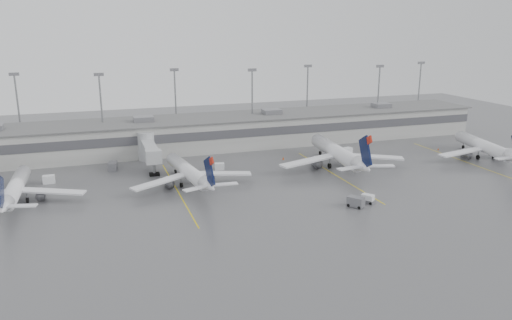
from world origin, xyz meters
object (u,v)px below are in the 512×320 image
object	(u,v)px
jet_mid_left	(189,172)
jet_mid_right	(338,153)
jet_far_right	(486,147)
baggage_tug	(368,200)
jet_far_left	(15,188)

from	to	relation	value
jet_mid_left	jet_mid_right	size ratio (longest dim) A/B	0.85
jet_far_right	jet_mid_right	bearing A→B (deg)	-175.10
jet_mid_left	jet_mid_right	xyz separation A→B (m)	(35.44, 2.62, 0.50)
jet_mid_right	baggage_tug	size ratio (longest dim) A/B	11.45
jet_mid_left	jet_far_right	xyz separation A→B (m)	(73.60, -2.04, 0.14)
jet_far_left	jet_mid_right	bearing A→B (deg)	3.99
jet_far_left	jet_far_right	xyz separation A→B (m)	(106.32, -1.99, 0.18)
jet_far_left	baggage_tug	bearing A→B (deg)	-16.72
jet_mid_right	baggage_tug	xyz separation A→B (m)	(-6.04, -23.42, -2.76)
jet_mid_right	jet_far_right	xyz separation A→B (m)	(38.16, -4.66, -0.37)
baggage_tug	jet_mid_left	bearing A→B (deg)	109.50
jet_far_left	jet_far_right	bearing A→B (deg)	0.67
jet_mid_left	jet_mid_right	distance (m)	35.54
baggage_tug	jet_far_left	bearing A→B (deg)	126.30
jet_far_left	jet_mid_right	xyz separation A→B (m)	(68.16, 2.67, 0.54)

